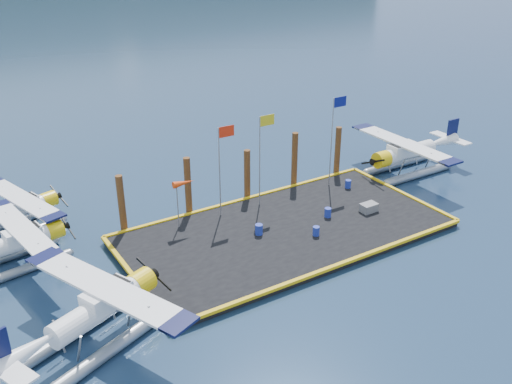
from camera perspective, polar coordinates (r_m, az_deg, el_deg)
ground at (r=35.85m, az=2.95°, el=-4.27°), size 4000.00×4000.00×0.00m
dock at (r=35.75m, az=2.95°, el=-3.99°), size 20.00×10.00×0.40m
dock_bumpers at (r=35.61m, az=2.96°, el=-3.58°), size 20.25×10.25×0.18m
seaplane_a at (r=27.59m, az=-15.21°, el=-11.40°), size 9.29×9.80×3.56m
seaplane_b at (r=34.74m, az=-22.72°, el=-4.89°), size 7.92×8.68×3.07m
seaplane_c at (r=38.52m, az=-22.72°, el=-1.94°), size 7.88×8.47×3.02m
seaplane_d at (r=45.37m, az=14.74°, el=3.59°), size 9.07×9.98×3.57m
drum_0 at (r=34.87m, az=0.29°, el=-3.76°), size 0.47×0.47×0.66m
drum_2 at (r=37.20m, az=7.19°, el=-2.05°), size 0.44×0.44×0.62m
drum_3 at (r=34.96m, az=6.03°, el=-3.90°), size 0.41×0.41×0.58m
drum_4 at (r=41.53m, az=9.19°, el=0.80°), size 0.42×0.42×0.60m
crate at (r=38.36m, az=11.21°, el=-1.53°), size 1.11×0.74×0.55m
flagpole_red at (r=35.77m, az=-3.41°, el=3.46°), size 1.14×0.08×6.00m
flagpole_yellow at (r=37.16m, az=0.64°, el=4.54°), size 1.14×0.08×6.20m
flagpole_blue at (r=40.47m, az=7.84°, el=6.31°), size 1.14×0.08×6.50m
windsock at (r=35.11m, az=-7.27°, el=0.79°), size 1.40×0.44×3.12m
piling_0 at (r=35.87m, az=-13.27°, el=-1.33°), size 0.44×0.44×4.00m
piling_1 at (r=37.29m, az=-6.81°, el=0.42°), size 0.44×0.44×4.20m
piling_2 at (r=39.30m, az=-0.89°, el=1.61°), size 0.44×0.44×3.80m
piling_3 at (r=41.25m, az=3.87°, el=3.10°), size 0.44×0.44×4.30m
piling_4 at (r=43.63m, az=8.14°, el=3.94°), size 0.44×0.44×4.00m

